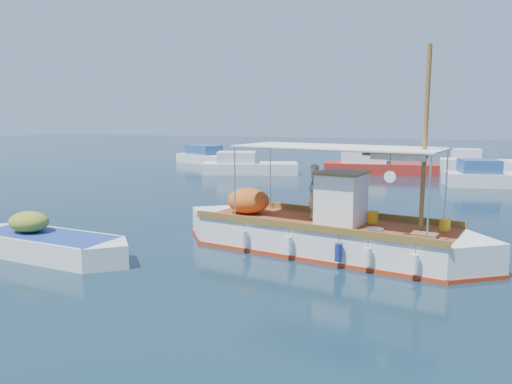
% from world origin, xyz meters
% --- Properties ---
extents(ground, '(160.00, 160.00, 0.00)m').
position_xyz_m(ground, '(0.00, 0.00, 0.00)').
color(ground, black).
rests_on(ground, ground).
extents(fishing_caique, '(10.17, 4.23, 6.32)m').
position_xyz_m(fishing_caique, '(0.68, 0.77, 0.55)').
color(fishing_caique, white).
rests_on(fishing_caique, ground).
extents(dinghy, '(6.13, 2.19, 1.50)m').
position_xyz_m(dinghy, '(-7.08, -2.58, 0.31)').
color(dinghy, white).
rests_on(dinghy, ground).
extents(bg_boat_nw, '(7.22, 4.42, 1.80)m').
position_xyz_m(bg_boat_nw, '(-9.02, 19.69, 0.49)').
color(bg_boat_nw, silver).
rests_on(bg_boat_nw, ground).
extents(bg_boat_n, '(8.22, 3.71, 1.80)m').
position_xyz_m(bg_boat_n, '(-0.13, 22.99, 0.49)').
color(bg_boat_n, maroon).
rests_on(bg_boat_n, ground).
extents(bg_boat_ne, '(5.78, 3.26, 1.80)m').
position_xyz_m(bg_boat_ne, '(7.01, 18.51, 0.49)').
color(bg_boat_ne, silver).
rests_on(bg_boat_ne, ground).
extents(bg_boat_far_w, '(7.72, 5.31, 1.80)m').
position_xyz_m(bg_boat_far_w, '(-14.79, 25.65, 0.49)').
color(bg_boat_far_w, silver).
rests_on(bg_boat_far_w, ground).
extents(bg_boat_far_n, '(5.40, 2.06, 1.80)m').
position_xyz_m(bg_boat_far_n, '(6.79, 28.40, 0.49)').
color(bg_boat_far_n, silver).
rests_on(bg_boat_far_n, ground).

